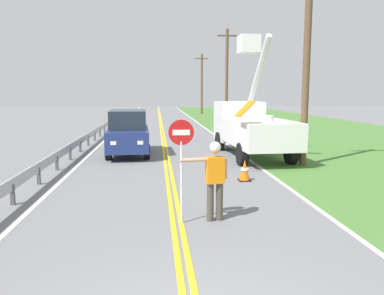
% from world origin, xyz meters
% --- Properties ---
extents(grass_verge_right, '(16.00, 110.00, 0.01)m').
position_xyz_m(grass_verge_right, '(11.60, 20.00, 0.00)').
color(grass_verge_right, '#477533').
rests_on(grass_verge_right, ground).
extents(centerline_yellow_left, '(0.11, 110.00, 0.01)m').
position_xyz_m(centerline_yellow_left, '(-0.09, 20.00, 0.01)').
color(centerline_yellow_left, yellow).
rests_on(centerline_yellow_left, ground).
extents(centerline_yellow_right, '(0.11, 110.00, 0.01)m').
position_xyz_m(centerline_yellow_right, '(0.09, 20.00, 0.01)').
color(centerline_yellow_right, yellow).
rests_on(centerline_yellow_right, ground).
extents(edge_line_right, '(0.12, 110.00, 0.01)m').
position_xyz_m(edge_line_right, '(3.60, 20.00, 0.01)').
color(edge_line_right, silver).
rests_on(edge_line_right, ground).
extents(edge_line_left, '(0.12, 110.00, 0.01)m').
position_xyz_m(edge_line_left, '(-3.60, 20.00, 0.01)').
color(edge_line_left, silver).
rests_on(edge_line_left, ground).
extents(flagger_worker, '(1.08, 0.31, 1.83)m').
position_xyz_m(flagger_worker, '(0.86, 4.54, 1.05)').
color(flagger_worker, '#474238').
rests_on(flagger_worker, ground).
extents(stop_sign_paddle, '(0.56, 0.04, 2.33)m').
position_xyz_m(stop_sign_paddle, '(0.10, 4.42, 1.71)').
color(stop_sign_paddle, silver).
rests_on(stop_sign_paddle, ground).
extents(utility_bucket_truck, '(2.67, 6.91, 5.54)m').
position_xyz_m(utility_bucket_truck, '(3.89, 13.72, 1.42)').
color(utility_bucket_truck, white).
rests_on(utility_bucket_truck, ground).
extents(oncoming_suv_nearest, '(2.07, 4.67, 2.10)m').
position_xyz_m(oncoming_suv_nearest, '(-1.76, 14.38, 1.06)').
color(oncoming_suv_nearest, navy).
rests_on(oncoming_suv_nearest, ground).
extents(utility_pole_near, '(1.80, 0.28, 7.93)m').
position_xyz_m(utility_pole_near, '(5.43, 10.96, 4.15)').
color(utility_pole_near, brown).
rests_on(utility_pole_near, ground).
extents(utility_pole_mid, '(1.80, 0.28, 8.66)m').
position_xyz_m(utility_pole_mid, '(6.10, 31.84, 4.51)').
color(utility_pole_mid, brown).
rests_on(utility_pole_mid, ground).
extents(utility_pole_far, '(1.80, 0.28, 8.07)m').
position_xyz_m(utility_pole_far, '(5.79, 48.94, 4.22)').
color(utility_pole_far, brown).
rests_on(utility_pole_far, ground).
extents(traffic_cone_lead, '(0.40, 0.40, 0.70)m').
position_xyz_m(traffic_cone_lead, '(2.47, 8.45, 0.34)').
color(traffic_cone_lead, orange).
rests_on(traffic_cone_lead, ground).
extents(guardrail_left_shoulder, '(0.10, 32.00, 0.71)m').
position_xyz_m(guardrail_left_shoulder, '(-4.20, 16.54, 0.52)').
color(guardrail_left_shoulder, '#9EA0A3').
rests_on(guardrail_left_shoulder, ground).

